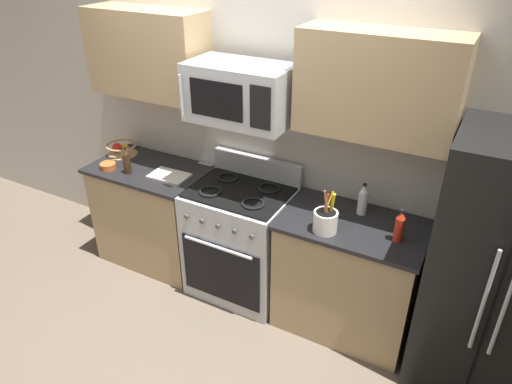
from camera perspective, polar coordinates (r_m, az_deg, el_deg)
The scene contains 16 objects.
ground_plane at distance 3.67m, azimuth -6.71°, elevation -16.80°, with size 16.00×16.00×0.00m, color #6B5B4C.
wall_back at distance 3.64m, azimuth 0.91°, elevation 7.87°, with size 8.00×0.10×2.60m, color beige.
counter_left at distance 4.20m, azimuth -12.30°, elevation -2.65°, with size 0.97×0.61×0.91m.
range_oven at distance 3.75m, azimuth -1.84°, elevation -5.87°, with size 0.76×0.65×1.09m.
counter_right at distance 3.48m, azimuth 11.06°, elevation -10.01°, with size 0.99×0.61×0.91m.
refrigerator at distance 3.17m, azimuth 27.36°, elevation -8.64°, with size 0.77×0.72×1.71m.
microwave at distance 3.23m, azimuth -1.95°, elevation 11.97°, with size 0.72×0.44×0.40m.
upper_cabinets_left at distance 3.79m, azimuth -13.07°, elevation 16.17°, with size 0.96×0.34×0.64m.
upper_cabinets_right at distance 2.98m, azimuth 14.65°, elevation 12.44°, with size 0.98×0.34×0.64m.
utensil_crock at distance 3.06m, azimuth 8.47°, elevation -3.46°, with size 0.16×0.16×0.31m.
fruit_basket at distance 4.26m, azimuth -16.07°, elevation 5.11°, with size 0.27×0.27×0.12m.
cutting_board at distance 3.80m, azimuth -10.53°, elevation 1.96°, with size 0.31×0.20×0.02m, color silver.
bottle_soy at distance 3.89m, azimuth -15.50°, elevation 3.64°, with size 0.06×0.06×0.23m.
bottle_hot_sauce at distance 3.06m, azimuth 17.09°, elevation -4.07°, with size 0.06×0.06×0.23m.
bottle_vinegar at distance 3.29m, azimuth 12.92°, elevation -0.95°, with size 0.07×0.07×0.23m.
prep_bowl at distance 4.04m, azimuth -17.59°, elevation 3.08°, with size 0.13×0.13×0.05m.
Camera 1 is at (1.56, -2.02, 2.64)m, focal length 32.80 mm.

